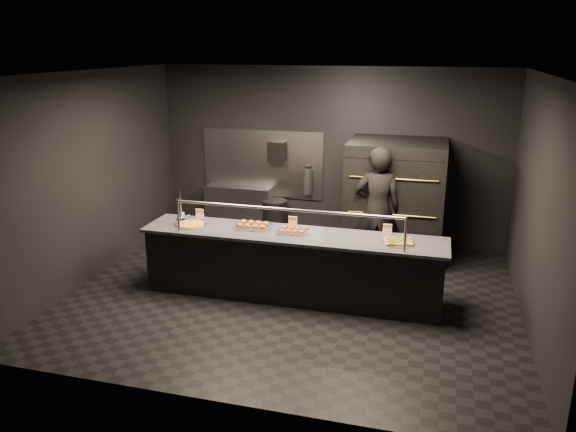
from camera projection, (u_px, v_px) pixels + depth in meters
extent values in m
plane|color=black|center=(292.00, 296.00, 7.76)|extent=(6.00, 6.00, 0.00)
plane|color=black|center=(292.00, 73.00, 6.88)|extent=(6.00, 6.00, 0.00)
cube|color=black|center=(329.00, 156.00, 9.63)|extent=(6.00, 0.04, 3.00)
cube|color=black|center=(221.00, 259.00, 5.02)|extent=(6.00, 0.04, 3.00)
cube|color=black|center=(91.00, 178.00, 8.07)|extent=(0.04, 5.00, 3.00)
cube|color=black|center=(539.00, 208.00, 6.57)|extent=(0.04, 5.00, 3.00)
cube|color=#99999E|center=(262.00, 164.00, 9.97)|extent=(2.20, 0.02, 1.20)
cube|color=black|center=(292.00, 267.00, 7.63)|extent=(4.00, 0.70, 0.88)
cube|color=#3D3D42|center=(292.00, 235.00, 7.50)|extent=(4.10, 0.78, 0.04)
cylinder|color=#99999E|center=(178.00, 215.00, 7.53)|extent=(0.03, 0.03, 0.45)
cylinder|color=#99999E|center=(405.00, 234.00, 6.77)|extent=(0.03, 0.03, 0.45)
cylinder|color=#99999E|center=(286.00, 209.00, 7.09)|extent=(3.00, 0.04, 0.04)
cube|color=black|center=(393.00, 239.00, 9.13)|extent=(1.50, 1.15, 0.60)
cube|color=black|center=(395.00, 204.00, 8.95)|extent=(1.50, 1.20, 0.55)
cube|color=black|center=(397.00, 170.00, 8.79)|extent=(1.50, 1.20, 0.55)
cube|color=black|center=(398.00, 147.00, 8.68)|extent=(1.50, 1.20, 0.18)
cylinder|color=gold|center=(391.00, 215.00, 8.38)|extent=(1.30, 0.02, 0.02)
cylinder|color=gold|center=(393.00, 179.00, 8.22)|extent=(1.30, 0.02, 0.02)
cube|color=#99999E|center=(239.00, 210.00, 10.17)|extent=(1.20, 0.35, 0.90)
cube|color=black|center=(277.00, 152.00, 9.74)|extent=(0.30, 0.20, 0.35)
cylinder|color=#B2B2B7|center=(308.00, 182.00, 9.76)|extent=(0.14, 0.14, 0.45)
cube|color=black|center=(308.00, 167.00, 9.68)|extent=(0.10, 0.06, 0.06)
cylinder|color=silver|center=(181.00, 222.00, 7.85)|extent=(0.13, 0.13, 0.08)
cylinder|color=silver|center=(180.00, 210.00, 7.80)|extent=(0.05, 0.05, 0.34)
cylinder|color=silver|center=(177.00, 201.00, 7.68)|extent=(0.02, 0.10, 0.02)
cone|color=black|center=(179.00, 194.00, 7.73)|extent=(0.05, 0.05, 0.13)
cylinder|color=silver|center=(191.00, 225.00, 7.82)|extent=(0.44, 0.44, 0.01)
cylinder|color=#B98C3B|center=(191.00, 224.00, 7.81)|extent=(0.38, 0.38, 0.02)
cylinder|color=gold|center=(191.00, 223.00, 7.81)|extent=(0.33, 0.33, 0.01)
cube|color=silver|center=(253.00, 227.00, 7.73)|extent=(0.57, 0.50, 0.02)
ellipsoid|color=#C76B2A|center=(240.00, 225.00, 7.69)|extent=(0.09, 0.09, 0.06)
ellipsoid|color=#C76B2A|center=(244.00, 221.00, 7.84)|extent=(0.09, 0.09, 0.06)
ellipsoid|color=#C76B2A|center=(247.00, 226.00, 7.66)|extent=(0.09, 0.09, 0.06)
ellipsoid|color=#C76B2A|center=(251.00, 222.00, 7.81)|extent=(0.09, 0.09, 0.06)
ellipsoid|color=#C76B2A|center=(255.00, 226.00, 7.64)|extent=(0.09, 0.09, 0.06)
ellipsoid|color=#C76B2A|center=(259.00, 223.00, 7.78)|extent=(0.09, 0.09, 0.06)
ellipsoid|color=#C76B2A|center=(263.00, 227.00, 7.61)|extent=(0.09, 0.09, 0.06)
ellipsoid|color=#C76B2A|center=(266.00, 223.00, 7.76)|extent=(0.09, 0.09, 0.06)
cube|color=silver|center=(293.00, 232.00, 7.53)|extent=(0.47, 0.41, 0.02)
ellipsoid|color=#C76B2A|center=(282.00, 230.00, 7.50)|extent=(0.07, 0.07, 0.05)
ellipsoid|color=#C76B2A|center=(284.00, 227.00, 7.62)|extent=(0.07, 0.07, 0.05)
ellipsoid|color=#C76B2A|center=(288.00, 231.00, 7.47)|extent=(0.07, 0.07, 0.05)
ellipsoid|color=#C76B2A|center=(291.00, 228.00, 7.60)|extent=(0.07, 0.07, 0.05)
ellipsoid|color=#C76B2A|center=(295.00, 231.00, 7.45)|extent=(0.07, 0.07, 0.05)
ellipsoid|color=#C76B2A|center=(297.00, 228.00, 7.57)|extent=(0.07, 0.07, 0.05)
ellipsoid|color=#C76B2A|center=(301.00, 232.00, 7.43)|extent=(0.07, 0.07, 0.05)
ellipsoid|color=#C76B2A|center=(304.00, 229.00, 7.55)|extent=(0.07, 0.07, 0.05)
cylinder|color=silver|center=(398.00, 243.00, 7.13)|extent=(0.43, 0.43, 0.01)
cube|color=#B98C3B|center=(398.00, 241.00, 7.12)|extent=(0.40, 0.37, 0.02)
cube|color=gold|center=(398.00, 240.00, 7.12)|extent=(0.38, 0.35, 0.01)
cube|color=green|center=(398.00, 240.00, 7.12)|extent=(0.36, 0.33, 0.01)
cylinder|color=silver|center=(182.00, 216.00, 8.10)|extent=(0.06, 0.06, 0.09)
cylinder|color=silver|center=(188.00, 217.00, 8.08)|extent=(0.04, 0.04, 0.07)
cube|color=white|center=(200.00, 214.00, 8.09)|extent=(0.12, 0.04, 0.15)
cube|color=white|center=(293.00, 222.00, 7.74)|extent=(0.12, 0.04, 0.15)
cube|color=white|center=(387.00, 229.00, 7.42)|extent=(0.12, 0.04, 0.15)
cylinder|color=black|center=(275.00, 220.00, 9.93)|extent=(0.43, 0.43, 0.72)
imported|color=black|center=(377.00, 210.00, 8.38)|extent=(0.75, 0.53, 1.93)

